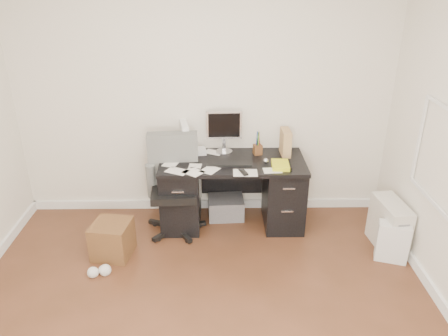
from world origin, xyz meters
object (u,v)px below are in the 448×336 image
Objects in this scene: keyboard at (230,163)px; wicker_basket at (112,239)px; desk at (232,190)px; lcd_monitor at (224,132)px; pc_tower at (389,225)px; office_chair at (174,187)px.

wicker_basket is (-1.15, -0.48, -0.59)m from keyboard.
desk is 4.28× the size of wicker_basket.
wicker_basket is at bearing -154.16° from desk.
lcd_monitor reaches higher than pc_tower.
office_chair reaches higher than desk.
desk is at bearing 156.79° from pc_tower.
lcd_monitor is 1.36× the size of wicker_basket.
lcd_monitor is 1.58m from wicker_basket.
keyboard is 1.29× the size of wicker_basket.
office_chair is (-0.52, -0.37, -0.47)m from lcd_monitor.
desk is at bearing 25.84° from wicker_basket.
lcd_monitor is (-0.09, 0.22, 0.59)m from desk.
office_chair reaches higher than keyboard.
keyboard is at bearing 160.09° from pc_tower.
keyboard is at bearing 2.21° from office_chair.
wicker_basket is at bearing 175.99° from pc_tower.
wicker_basket is at bearing -147.14° from office_chair.
lcd_monitor reaches higher than wicker_basket.
desk is 2.99× the size of pc_tower.
wicker_basket is at bearing -153.22° from keyboard.
keyboard is 1.38m from wicker_basket.
office_chair is at bearing 36.52° from wicker_basket.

